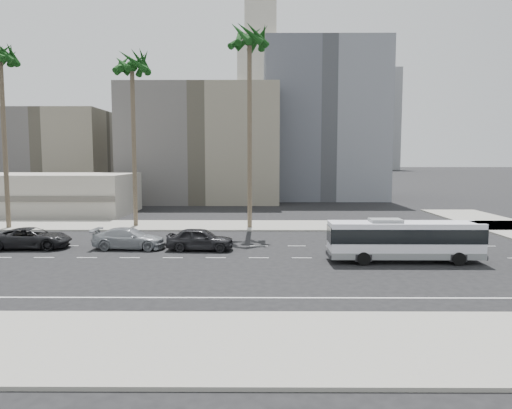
{
  "coord_description": "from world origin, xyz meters",
  "views": [
    {
      "loc": [
        -3.02,
        -32.43,
        6.91
      ],
      "look_at": [
        -3.21,
        4.0,
        3.35
      ],
      "focal_mm": 33.24,
      "sensor_mm": 36.0,
      "label": 1
    }
  ],
  "objects_px": {
    "car_b": "(129,238)",
    "palm_mid": "(132,70)",
    "city_bus": "(405,239)",
    "palm_far": "(0,60)",
    "car_c": "(32,238)",
    "car_a": "(200,239)",
    "palm_near": "(249,45)"
  },
  "relations": [
    {
      "from": "city_bus",
      "to": "car_a",
      "type": "relative_size",
      "value": 2.01
    },
    {
      "from": "car_a",
      "to": "palm_far",
      "type": "bearing_deg",
      "value": 65.43
    },
    {
      "from": "car_b",
      "to": "palm_far",
      "type": "distance_m",
      "value": 23.52
    },
    {
      "from": "palm_near",
      "to": "palm_far",
      "type": "distance_m",
      "value": 23.71
    },
    {
      "from": "car_b",
      "to": "palm_near",
      "type": "height_order",
      "value": "palm_near"
    },
    {
      "from": "city_bus",
      "to": "palm_near",
      "type": "relative_size",
      "value": 0.52
    },
    {
      "from": "city_bus",
      "to": "palm_near",
      "type": "bearing_deg",
      "value": 125.68
    },
    {
      "from": "palm_near",
      "to": "palm_far",
      "type": "xyz_separation_m",
      "value": [
        -23.66,
        -0.34,
        -1.52
      ]
    },
    {
      "from": "car_a",
      "to": "palm_mid",
      "type": "height_order",
      "value": "palm_mid"
    },
    {
      "from": "car_c",
      "to": "palm_near",
      "type": "height_order",
      "value": "palm_near"
    },
    {
      "from": "palm_far",
      "to": "palm_near",
      "type": "bearing_deg",
      "value": 0.83
    },
    {
      "from": "car_c",
      "to": "palm_near",
      "type": "relative_size",
      "value": 0.3
    },
    {
      "from": "palm_near",
      "to": "palm_far",
      "type": "bearing_deg",
      "value": -179.17
    },
    {
      "from": "palm_near",
      "to": "city_bus",
      "type": "bearing_deg",
      "value": -54.61
    },
    {
      "from": "car_a",
      "to": "car_c",
      "type": "bearing_deg",
      "value": 90.63
    },
    {
      "from": "car_a",
      "to": "car_c",
      "type": "distance_m",
      "value": 13.05
    },
    {
      "from": "palm_far",
      "to": "city_bus",
      "type": "bearing_deg",
      "value": -23.09
    },
    {
      "from": "city_bus",
      "to": "palm_mid",
      "type": "distance_m",
      "value": 30.73
    },
    {
      "from": "city_bus",
      "to": "car_c",
      "type": "relative_size",
      "value": 1.74
    },
    {
      "from": "city_bus",
      "to": "car_a",
      "type": "height_order",
      "value": "city_bus"
    },
    {
      "from": "car_c",
      "to": "car_b",
      "type": "bearing_deg",
      "value": -93.19
    },
    {
      "from": "city_bus",
      "to": "palm_far",
      "type": "bearing_deg",
      "value": 157.19
    },
    {
      "from": "palm_near",
      "to": "car_b",
      "type": "bearing_deg",
      "value": -130.73
    },
    {
      "from": "car_b",
      "to": "palm_mid",
      "type": "xyz_separation_m",
      "value": [
        -2.5,
        11.54,
        14.74
      ]
    },
    {
      "from": "palm_far",
      "to": "car_c",
      "type": "bearing_deg",
      "value": -54.77
    },
    {
      "from": "car_c",
      "to": "palm_far",
      "type": "xyz_separation_m",
      "value": [
        -7.1,
        10.06,
        15.36
      ]
    },
    {
      "from": "car_a",
      "to": "car_b",
      "type": "distance_m",
      "value": 5.53
    },
    {
      "from": "car_a",
      "to": "palm_near",
      "type": "relative_size",
      "value": 0.26
    },
    {
      "from": "car_a",
      "to": "palm_near",
      "type": "height_order",
      "value": "palm_near"
    },
    {
      "from": "car_c",
      "to": "palm_mid",
      "type": "relative_size",
      "value": 0.34
    },
    {
      "from": "car_b",
      "to": "palm_near",
      "type": "distance_m",
      "value": 21.82
    },
    {
      "from": "city_bus",
      "to": "car_c",
      "type": "height_order",
      "value": "city_bus"
    }
  ]
}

